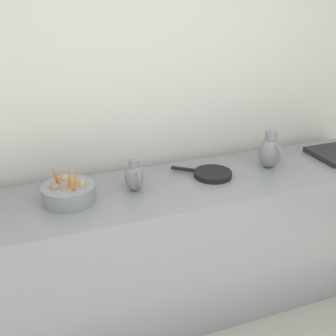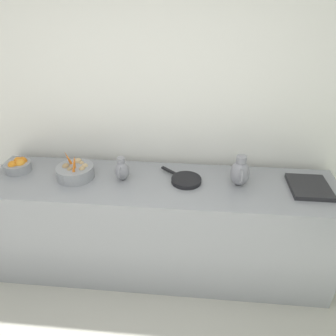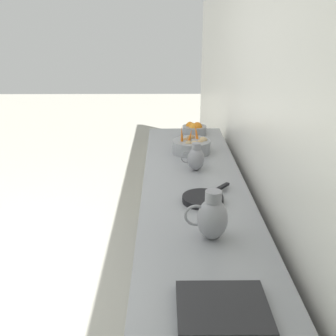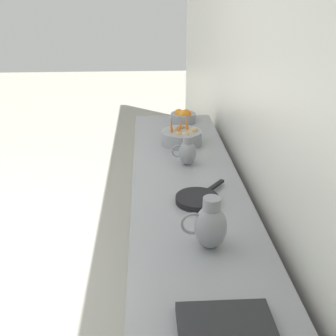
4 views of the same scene
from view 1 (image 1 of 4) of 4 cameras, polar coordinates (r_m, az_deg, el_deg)
tile_wall_left at (r=3.10m, az=7.80°, el=12.30°), size 0.10×9.50×3.00m
prep_counter at (r=2.92m, az=2.05°, el=-10.34°), size 0.67×2.87×0.94m
vegetable_colander at (r=2.52m, az=-12.96°, el=-3.16°), size 0.30×0.30×0.23m
metal_pitcher_tall at (r=2.95m, az=13.26°, el=2.16°), size 0.21×0.15×0.25m
metal_pitcher_short at (r=2.57m, az=-4.46°, el=-1.13°), size 0.17×0.12×0.20m
counter_sink_basin at (r=3.30m, az=21.17°, el=1.67°), size 0.34×0.30×0.04m
skillet_on_counter at (r=2.79m, az=5.82°, el=-0.78°), size 0.31×0.34×0.03m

